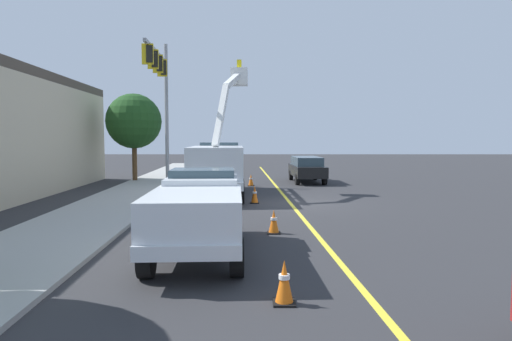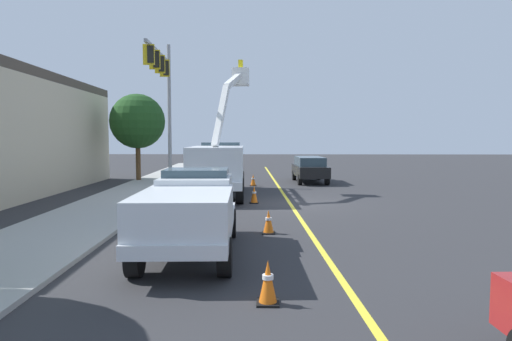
# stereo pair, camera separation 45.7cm
# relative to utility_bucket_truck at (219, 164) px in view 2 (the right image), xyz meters

# --- Properties ---
(ground) EXTENTS (120.00, 120.00, 0.00)m
(ground) POSITION_rel_utility_bucket_truck_xyz_m (-2.83, -3.49, -1.62)
(ground) COLOR #2D2D30
(sidewalk_far_side) EXTENTS (60.10, 6.42, 0.12)m
(sidewalk_far_side) POSITION_rel_utility_bucket_truck_xyz_m (-3.19, 4.26, -1.56)
(sidewalk_far_side) COLOR #9E9E99
(sidewalk_far_side) RESTS_ON ground
(lane_centre_stripe) EXTENTS (49.95, 2.52, 0.01)m
(lane_centre_stripe) POSITION_rel_utility_bucket_truck_xyz_m (-2.83, -3.49, -1.61)
(lane_centre_stripe) COLOR yellow
(lane_centre_stripe) RESTS_ON ground
(utility_bucket_truck) EXTENTS (8.31, 2.94, 7.14)m
(utility_bucket_truck) POSITION_rel_utility_bucket_truck_xyz_m (0.00, 0.00, 0.00)
(utility_bucket_truck) COLOR silver
(utility_bucket_truck) RESTS_ON ground
(service_pickup_truck) EXTENTS (5.69, 2.40, 2.06)m
(service_pickup_truck) POSITION_rel_utility_bucket_truck_xyz_m (-11.43, -0.52, -0.50)
(service_pickup_truck) COLOR silver
(service_pickup_truck) RESTS_ON ground
(passing_minivan) EXTENTS (4.88, 2.13, 1.69)m
(passing_minivan) POSITION_rel_utility_bucket_truck_xyz_m (6.68, -5.30, -0.64)
(passing_minivan) COLOR black
(passing_minivan) RESTS_ON ground
(traffic_cone_leading) EXTENTS (0.40, 0.40, 0.79)m
(traffic_cone_leading) POSITION_rel_utility_bucket_truck_xyz_m (-14.71, -2.45, -1.23)
(traffic_cone_leading) COLOR black
(traffic_cone_leading) RESTS_ON ground
(traffic_cone_mid_front) EXTENTS (0.40, 0.40, 0.73)m
(traffic_cone_mid_front) POSITION_rel_utility_bucket_truck_xyz_m (-8.98, -2.49, -1.26)
(traffic_cone_mid_front) COLOR black
(traffic_cone_mid_front) RESTS_ON ground
(traffic_cone_mid_rear) EXTENTS (0.40, 0.40, 0.79)m
(traffic_cone_mid_rear) POSITION_rel_utility_bucket_truck_xyz_m (-2.73, -1.87, -1.23)
(traffic_cone_mid_rear) COLOR black
(traffic_cone_mid_rear) RESTS_ON ground
(traffic_cone_trailing) EXTENTS (0.40, 0.40, 0.73)m
(traffic_cone_trailing) POSITION_rel_utility_bucket_truck_xyz_m (4.40, -1.61, -1.26)
(traffic_cone_trailing) COLOR black
(traffic_cone_trailing) RESTS_ON ground
(traffic_signal_mast) EXTENTS (6.44, 0.76, 8.70)m
(traffic_signal_mast) POSITION_rel_utility_bucket_truck_xyz_m (3.03, 3.53, 4.45)
(traffic_signal_mast) COLOR gray
(traffic_signal_mast) RESTS_ON ground
(street_tree_right) EXTENTS (3.65, 3.65, 5.89)m
(street_tree_right) POSITION_rel_utility_bucket_truck_xyz_m (6.94, 6.22, 2.43)
(street_tree_right) COLOR brown
(street_tree_right) RESTS_ON ground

